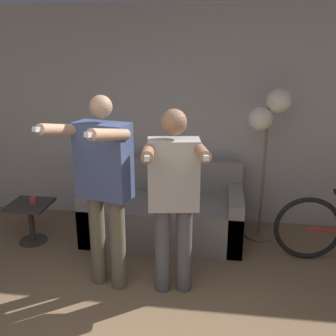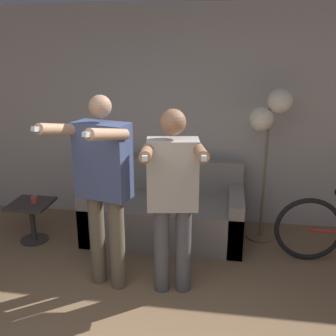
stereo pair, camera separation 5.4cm
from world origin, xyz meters
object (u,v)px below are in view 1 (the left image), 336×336
(person_left, at_px, (103,181))
(couch, at_px, (164,213))
(side_table, at_px, (30,214))
(floor_lamp, at_px, (269,120))
(cat, at_px, (170,152))
(cup, at_px, (33,200))
(person_right, at_px, (174,192))

(person_left, bearing_deg, couch, 85.87)
(person_left, bearing_deg, side_table, 162.28)
(couch, xyz_separation_m, floor_lamp, (1.11, 0.12, 1.10))
(cat, distance_m, side_table, 1.74)
(person_left, xyz_separation_m, cup, (-1.04, 0.71, -0.53))
(couch, distance_m, side_table, 1.50)
(person_right, bearing_deg, couch, 93.69)
(person_right, distance_m, cup, 1.85)
(person_right, height_order, cat, person_right)
(person_left, bearing_deg, cat, 89.03)
(person_left, relative_size, floor_lamp, 1.03)
(cup, bearing_deg, cat, 25.17)
(couch, relative_size, cat, 3.69)
(couch, relative_size, side_table, 3.82)
(person_right, xyz_separation_m, side_table, (-1.70, 0.70, -0.63))
(floor_lamp, bearing_deg, cup, -169.37)
(side_table, bearing_deg, person_left, -32.83)
(person_left, distance_m, cup, 1.36)
(floor_lamp, bearing_deg, cat, 169.39)
(person_left, relative_size, person_right, 1.06)
(cat, height_order, cup, cat)
(cat, height_order, side_table, cat)
(person_right, relative_size, cup, 21.77)
(person_right, relative_size, side_table, 3.58)
(couch, distance_m, person_left, 1.35)
(cat, xyz_separation_m, floor_lamp, (1.08, -0.20, 0.45))
(cat, relative_size, side_table, 1.04)
(person_left, distance_m, person_right, 0.61)
(floor_lamp, xyz_separation_m, side_table, (-2.57, -0.48, -1.05))
(floor_lamp, bearing_deg, couch, -173.62)
(person_left, height_order, floor_lamp, person_left)
(couch, height_order, person_left, person_left)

